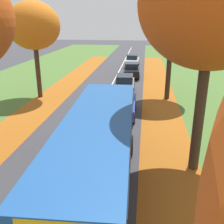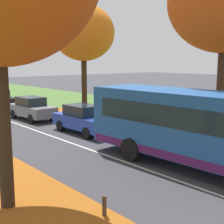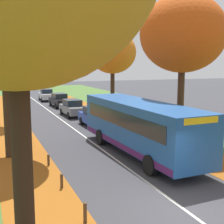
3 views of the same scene
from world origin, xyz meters
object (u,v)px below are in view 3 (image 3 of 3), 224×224
object	(u,v)px
car_black_third_in_line	(60,100)
bus	(139,125)
car_blue_lead	(95,117)
car_grey_following	(73,108)
tree_right_mid	(113,53)
bollard_fourth	(48,160)
tree_right_near	(183,34)
bollard_third	(62,181)
car_silver_fourth_in_line	(46,95)
bollard_second	(85,213)
tree_left_near	(3,37)

from	to	relation	value
car_black_third_in_line	bus	bearing A→B (deg)	-90.44
car_blue_lead	car_grey_following	distance (m)	5.84
tree_right_mid	car_black_third_in_line	world-z (taller)	tree_right_mid
car_black_third_in_line	bollard_fourth	bearing A→B (deg)	-104.07
tree_right_near	bollard_third	xyz separation A→B (m)	(-9.23, -5.15, -6.68)
bollard_fourth	car_grey_following	size ratio (longest dim) A/B	0.13
car_black_third_in_line	car_silver_fourth_in_line	xyz separation A→B (m)	(-0.29, 7.07, 0.00)
bollard_third	bollard_fourth	distance (m)	3.11
bollard_fourth	car_grey_following	distance (m)	15.16
tree_right_mid	car_black_third_in_line	distance (m)	10.41
bollard_second	bus	distance (m)	8.25
car_grey_following	car_silver_fourth_in_line	distance (m)	14.01
tree_right_near	car_blue_lead	world-z (taller)	tree_right_near
bus	car_blue_lead	world-z (taller)	bus
car_grey_following	bus	bearing A→B (deg)	-89.62
car_black_third_in_line	bollard_third	bearing A→B (deg)	-102.42
car_grey_following	car_black_third_in_line	distance (m)	6.95
bollard_second	tree_left_near	bearing A→B (deg)	101.71
tree_left_near	bollard_fourth	distance (m)	6.79
tree_left_near	car_blue_lead	size ratio (longest dim) A/B	2.12
tree_left_near	bollard_third	distance (m)	8.34
tree_right_mid	bollard_third	xyz separation A→B (m)	(-8.81, -16.09, -5.86)
bollard_second	car_black_third_in_line	distance (m)	27.95
tree_right_mid	car_silver_fourth_in_line	distance (m)	16.64
tree_left_near	bus	world-z (taller)	tree_left_near
tree_left_near	tree_right_near	xyz separation A→B (m)	(10.94, -0.22, 0.53)
tree_right_mid	bollard_fourth	bearing A→B (deg)	-124.03
tree_left_near	bollard_second	size ratio (longest dim) A/B	13.28
tree_right_near	bollard_second	xyz separation A→B (m)	(-9.18, -8.25, -6.64)
car_blue_lead	car_silver_fourth_in_line	bearing A→B (deg)	91.11
bollard_third	car_blue_lead	world-z (taller)	car_blue_lead
tree_left_near	car_grey_following	bearing A→B (deg)	60.49
tree_right_near	bus	world-z (taller)	tree_right_near
bollard_fourth	car_silver_fourth_in_line	xyz separation A→B (m)	(5.03, 28.30, 0.53)
bollard_second	car_black_third_in_line	xyz separation A→B (m)	(5.30, 27.44, 0.47)
tree_right_mid	car_silver_fourth_in_line	bearing A→B (deg)	103.72
bollard_third	car_blue_lead	size ratio (longest dim) A/B	0.14
bollard_third	bus	bearing A→B (deg)	31.66
bus	car_silver_fourth_in_line	world-z (taller)	bus
tree_left_near	bollard_third	size ratio (longest dim) A/B	15.11
car_blue_lead	car_silver_fourth_in_line	size ratio (longest dim) A/B	0.99
bus	car_black_third_in_line	world-z (taller)	bus
car_blue_lead	car_black_third_in_line	bearing A→B (deg)	90.43
car_grey_following	car_silver_fourth_in_line	size ratio (longest dim) A/B	1.00
tree_left_near	tree_right_mid	world-z (taller)	tree_left_near
bollard_second	bus	world-z (taller)	bus
tree_right_near	tree_right_mid	distance (m)	10.99
car_silver_fourth_in_line	tree_right_mid	bearing A→B (deg)	-76.28
tree_right_near	bollard_third	world-z (taller)	tree_right_near
tree_left_near	bollard_fourth	world-z (taller)	tree_left_near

